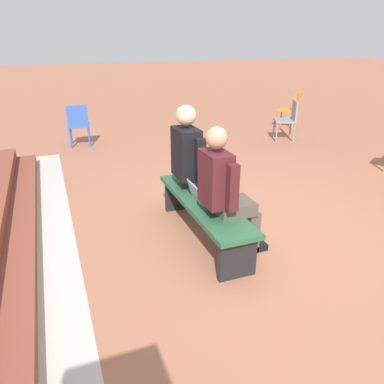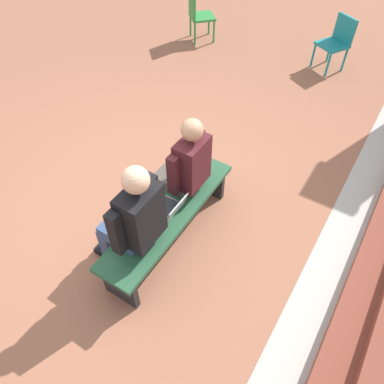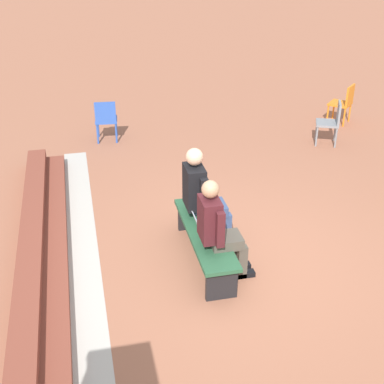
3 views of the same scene
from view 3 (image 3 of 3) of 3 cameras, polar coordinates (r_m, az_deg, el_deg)
name	(u,v)px [view 3 (image 3 of 3)]	position (r m, az deg, el deg)	size (l,w,h in m)	color
ground_plane	(233,262)	(7.02, 4.42, -7.44)	(60.00, 60.00, 0.00)	#9E6047
concrete_strip	(85,275)	(6.90, -11.32, -8.70)	(7.82, 0.40, 0.01)	#B7B2A8
brick_steps	(39,273)	(6.86, -16.04, -8.33)	(7.02, 0.60, 0.30)	brown
bench	(205,237)	(6.85, 1.39, -4.80)	(1.80, 0.44, 0.45)	#285638
person_student	(218,227)	(6.37, 2.82, -3.74)	(0.54, 0.68, 1.34)	#4C473D
person_adult	(203,194)	(7.03, 1.14, -0.24)	(0.58, 0.73, 1.40)	#384C75
laptop	(204,227)	(6.77, 1.29, -3.75)	(0.32, 0.29, 0.21)	#9EA0A5
plastic_chair_by_pillar	(332,120)	(10.69, 14.69, 7.40)	(0.55, 0.55, 0.84)	gray
plastic_chair_foreground	(344,102)	(11.88, 15.90, 9.26)	(0.59, 0.59, 0.84)	orange
plastic_chair_far_right	(106,118)	(10.60, -9.17, 7.78)	(0.46, 0.46, 0.84)	#2D56B7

